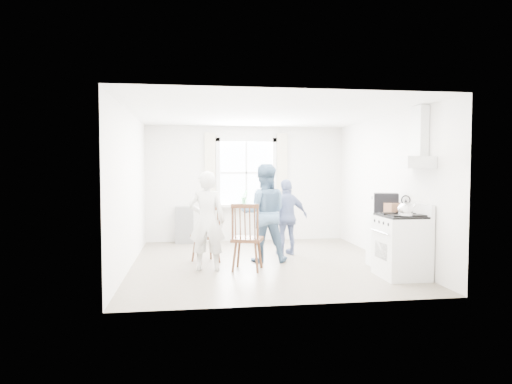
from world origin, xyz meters
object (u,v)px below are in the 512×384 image
person_mid (264,213)px  person_right (287,217)px  stereo_stack (386,204)px  low_cabinet (386,240)px  windsor_chair_b (246,230)px  gas_stove (402,246)px  windsor_chair_a (208,229)px  person_left (207,221)px

person_mid → person_right: (0.53, 0.54, -0.14)m
stereo_stack → person_right: size_ratio=0.33×
stereo_stack → low_cabinet: bearing=53.4°
windsor_chair_b → stereo_stack: bearing=-1.5°
low_cabinet → windsor_chair_b: bearing=-180.0°
gas_stove → person_mid: 2.41m
person_right → low_cabinet: bearing=123.5°
gas_stove → windsor_chair_b: (-2.29, 0.70, 0.19)m
person_mid → person_right: bearing=-128.9°
low_cabinet → stereo_stack: 0.63m
gas_stove → person_right: 2.42m
windsor_chair_a → person_left: size_ratio=0.62×
gas_stove → person_mid: (-1.88, 1.45, 0.38)m
windsor_chair_b → person_mid: person_mid is taller
gas_stove → low_cabinet: gas_stove is taller
stereo_stack → person_right: 1.96m
windsor_chair_b → person_left: person_left is taller
low_cabinet → person_right: person_right is taller
person_left → person_mid: bearing=-140.6°
windsor_chair_a → person_right: size_ratio=0.69×
low_cabinet → person_left: size_ratio=0.56×
gas_stove → windsor_chair_b: 2.41m
low_cabinet → windsor_chair_a: size_ratio=0.90×
gas_stove → low_cabinet: size_ratio=1.24×
windsor_chair_a → stereo_stack: bearing=-15.4°
windsor_chair_b → person_mid: bearing=61.2°
low_cabinet → person_left: 3.00m
windsor_chair_a → person_left: 0.59m
windsor_chair_b → person_right: 1.61m
person_left → gas_stove: bearing=173.1°
windsor_chair_a → person_mid: person_mid is taller
windsor_chair_b → person_mid: size_ratio=0.64×
windsor_chair_b → person_left: bearing=164.1°
low_cabinet → gas_stove: bearing=-95.7°
windsor_chair_a → low_cabinet: bearing=-14.0°
stereo_stack → person_right: person_right is taller
gas_stove → stereo_stack: 0.87m
gas_stove → person_mid: size_ratio=0.65×
gas_stove → windsor_chair_b: bearing=163.1°
stereo_stack → windsor_chair_b: 2.35m
gas_stove → person_right: size_ratio=0.77×
gas_stove → person_left: (-2.90, 0.87, 0.32)m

